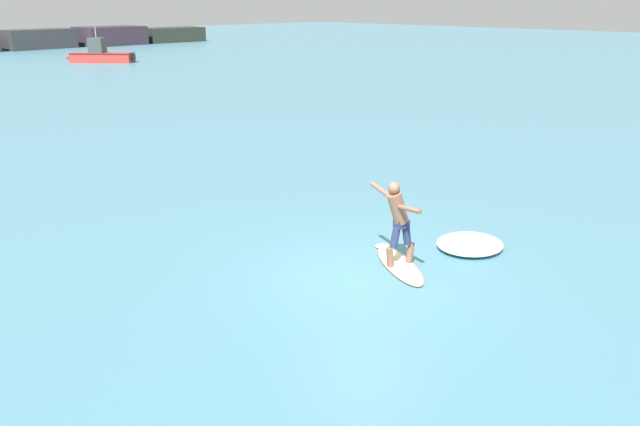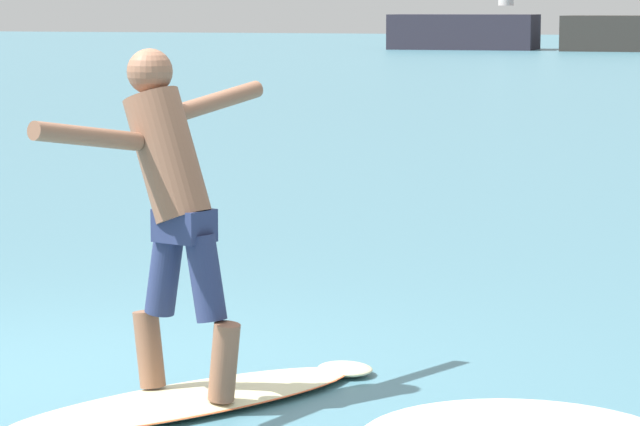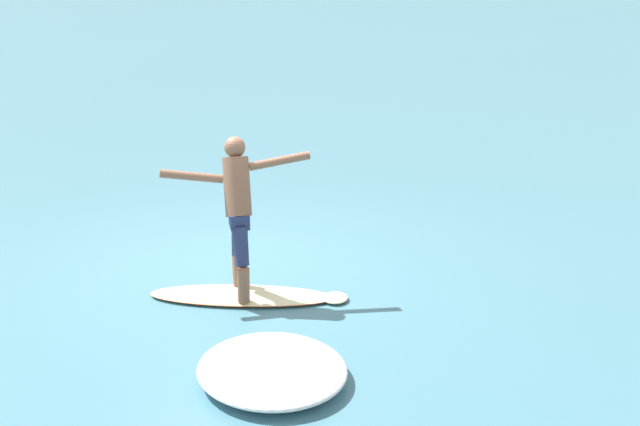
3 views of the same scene
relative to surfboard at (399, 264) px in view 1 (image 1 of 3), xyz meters
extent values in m
plane|color=teal|center=(-0.81, 0.20, -0.03)|extent=(200.00, 200.00, 0.00)
cube|color=#313235|center=(18.57, 62.20, 0.97)|extent=(7.24, 3.53, 2.01)
cube|color=#352833|center=(26.69, 62.20, 0.99)|extent=(7.21, 4.90, 2.05)
cube|color=#2A3026|center=(34.81, 62.20, 0.82)|extent=(7.48, 4.13, 1.70)
ellipsoid|color=beige|center=(-0.02, -0.03, 0.00)|extent=(1.55, 2.01, 0.07)
ellipsoid|color=beige|center=(0.52, 0.84, 0.00)|extent=(0.42, 0.41, 0.06)
ellipsoid|color=#DB5B2D|center=(-0.02, -0.03, 0.00)|extent=(1.57, 2.03, 0.03)
cone|color=black|center=(-0.45, -0.73, -0.10)|extent=(0.07, 0.07, 0.14)
cone|color=black|center=(-0.24, -0.69, -0.10)|extent=(0.07, 0.07, 0.14)
cone|color=black|center=(-0.51, -0.53, -0.10)|extent=(0.07, 0.07, 0.14)
cylinder|color=brown|center=(-0.25, 0.04, 0.23)|extent=(0.20, 0.17, 0.40)
cylinder|color=navy|center=(-0.15, 0.01, 0.62)|extent=(0.25, 0.21, 0.43)
cylinder|color=brown|center=(0.21, -0.10, 0.23)|extent=(0.20, 0.17, 0.40)
cylinder|color=navy|center=(0.11, -0.07, 0.62)|extent=(0.25, 0.21, 0.43)
cube|color=navy|center=(-0.02, -0.03, 0.87)|extent=(0.31, 0.27, 0.16)
cylinder|color=brown|center=(-0.12, 0.00, 1.21)|extent=(0.53, 0.40, 0.68)
sphere|color=brown|center=(-0.22, 0.03, 1.61)|extent=(0.23, 0.23, 0.23)
cylinder|color=brown|center=(-0.32, -0.43, 1.33)|extent=(0.31, 0.66, 0.20)
cylinder|color=brown|center=(-0.06, 0.47, 1.44)|extent=(0.29, 0.66, 0.20)
cube|color=#C0372F|center=(16.05, 43.43, 0.37)|extent=(4.44, 4.75, 0.80)
cone|color=#C0372F|center=(14.18, 45.56, 0.37)|extent=(1.17, 1.18, 0.80)
cube|color=black|center=(16.05, 43.43, 0.70)|extent=(4.45, 4.75, 0.08)
cube|color=#3B463F|center=(15.81, 43.70, 1.35)|extent=(1.64, 1.64, 1.17)
cube|color=#232D38|center=(15.42, 44.15, 1.49)|extent=(0.72, 0.64, 0.59)
cylinder|color=silver|center=(15.81, 43.70, 2.39)|extent=(0.06, 0.06, 0.90)
cube|color=black|center=(17.77, 41.47, 0.41)|extent=(0.46, 0.45, 0.52)
ellipsoid|color=white|center=(1.77, -0.50, 0.07)|extent=(1.56, 1.45, 0.21)
camera|label=1|loc=(-9.13, -6.81, 4.95)|focal=35.00mm
camera|label=2|loc=(2.99, -6.68, 1.92)|focal=85.00mm
camera|label=3|loc=(8.24, -3.47, 3.94)|focal=50.00mm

